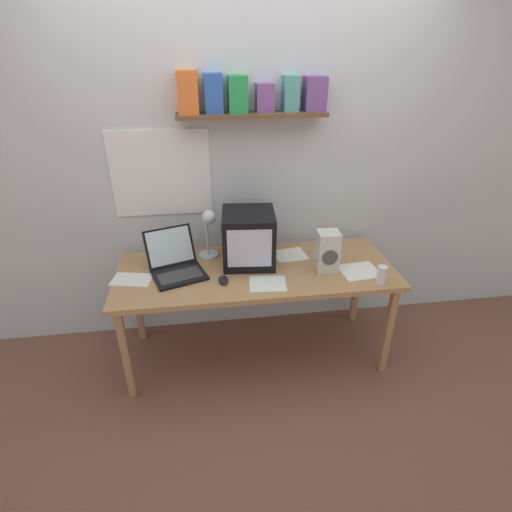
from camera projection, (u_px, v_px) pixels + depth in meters
ground_plane at (256, 352)px, 3.02m from camera, size 12.00×12.00×0.00m
back_wall at (247, 165)px, 2.79m from camera, size 5.60×0.24×2.60m
corner_desk at (256, 276)px, 2.70m from camera, size 1.86×0.72×0.72m
crt_monitor at (249, 238)px, 2.69m from camera, size 0.38×0.39×0.36m
laptop at (175, 262)px, 2.62m from camera, size 0.42×0.45×0.26m
desk_lamp at (209, 227)px, 2.70m from camera, size 0.14×0.17×0.37m
juice_glass at (382, 276)px, 2.50m from camera, size 0.06×0.06×0.12m
space_heater at (327, 251)px, 2.62m from camera, size 0.15×0.14×0.27m
computer_mouse at (223, 280)px, 2.53m from camera, size 0.07×0.11×0.03m
open_notebook at (132, 280)px, 2.56m from camera, size 0.28×0.21×0.00m
loose_paper_near_monitor at (290, 255)px, 2.85m from camera, size 0.25×0.22×0.00m
printed_handout at (268, 284)px, 2.51m from camera, size 0.25×0.21×0.00m
loose_paper_near_laptop at (359, 271)px, 2.65m from camera, size 0.27×0.24×0.00m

